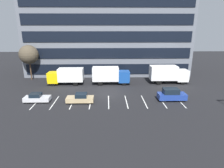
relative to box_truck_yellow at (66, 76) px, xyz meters
The scene contains 10 objects.
ground_plane 10.61m from the box_truck_yellow, 36.50° to the right, with size 120.00×120.00×0.00m, color black.
office_building 16.97m from the box_truck_yellow, 54.44° to the left, with size 38.48×12.84×21.60m.
lot_markings 12.89m from the box_truck_yellow, 48.86° to the right, with size 22.54×5.40×0.01m.
box_truck_yellow is the anchor object (origin of this frame).
box_truck_blue 8.81m from the box_truck_yellow, ahead, with size 7.57×2.51×3.51m.
box_truck_white 20.69m from the box_truck_yellow, ahead, with size 7.86×2.60×3.64m.
sedan_silver 9.78m from the box_truck_yellow, 106.38° to the right, with size 3.94×1.65×1.41m.
sedan_tan 10.64m from the box_truck_yellow, 67.48° to the right, with size 4.16×1.74×1.49m.
suv_navy 20.54m from the box_truck_yellow, 26.56° to the right, with size 4.36×1.85×1.97m.
bare_tree 10.18m from the box_truck_yellow, 155.12° to the left, with size 4.04×4.04×7.58m.
Camera 1 is at (-0.13, -31.03, 11.23)m, focal length 30.53 mm.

